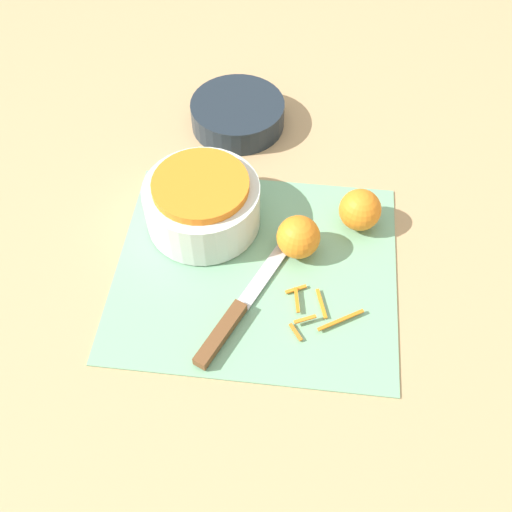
{
  "coord_description": "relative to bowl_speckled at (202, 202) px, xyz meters",
  "views": [
    {
      "loc": [
        0.06,
        -0.53,
        0.76
      ],
      "look_at": [
        0.0,
        0.0,
        0.04
      ],
      "focal_mm": 42.0,
      "sensor_mm": 36.0,
      "label": 1
    }
  ],
  "objects": [
    {
      "name": "orange_left",
      "position": [
        0.25,
        0.02,
        -0.01
      ],
      "size": [
        0.07,
        0.07,
        0.07
      ],
      "color": "orange",
      "rests_on": "cutting_board"
    },
    {
      "name": "cutting_board",
      "position": [
        0.09,
        -0.08,
        -0.05
      ],
      "size": [
        0.43,
        0.38,
        0.01
      ],
      "color": "#75AD84",
      "rests_on": "ground_plane"
    },
    {
      "name": "peel_pile",
      "position": [
        0.19,
        -0.15,
        -0.04
      ],
      "size": [
        0.12,
        0.1,
        0.01
      ],
      "color": "orange",
      "rests_on": "cutting_board"
    },
    {
      "name": "bowl_dark",
      "position": [
        0.02,
        0.24,
        -0.03
      ],
      "size": [
        0.17,
        0.17,
        0.05
      ],
      "color": "#1E2833",
      "rests_on": "ground_plane"
    },
    {
      "name": "ground_plane",
      "position": [
        0.09,
        -0.08,
        -0.05
      ],
      "size": [
        4.0,
        4.0,
        0.0
      ],
      "primitive_type": "plane",
      "color": "tan"
    },
    {
      "name": "knife",
      "position": [
        0.07,
        -0.19,
        -0.04
      ],
      "size": [
        0.12,
        0.24,
        0.02
      ],
      "rotation": [
        0.0,
        0.0,
        1.15
      ],
      "color": "brown",
      "rests_on": "cutting_board"
    },
    {
      "name": "orange_right",
      "position": [
        0.16,
        -0.04,
        -0.01
      ],
      "size": [
        0.07,
        0.07,
        0.07
      ],
      "color": "orange",
      "rests_on": "cutting_board"
    },
    {
      "name": "bowl_speckled",
      "position": [
        0.0,
        0.0,
        0.0
      ],
      "size": [
        0.18,
        0.18,
        0.09
      ],
      "color": "silver",
      "rests_on": "cutting_board"
    }
  ]
}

